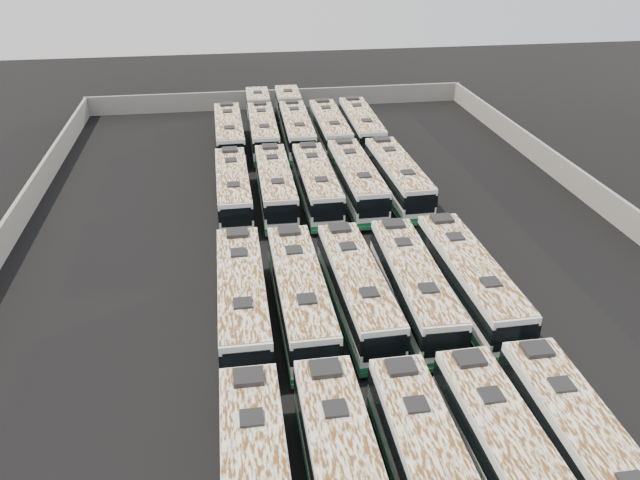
{
  "coord_description": "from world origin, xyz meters",
  "views": [
    {
      "loc": [
        -6.5,
        -38.08,
        21.25
      ],
      "look_at": [
        -0.82,
        -1.45,
        1.6
      ],
      "focal_mm": 35.0,
      "sensor_mm": 36.0,
      "label": 1
    }
  ],
  "objects_px": {
    "bus_front_center": "(433,480)",
    "bus_midback_far_right": "(397,177)",
    "bus_front_right": "(514,468)",
    "bus_front_far_right": "(587,456)",
    "bus_midfront_far_right": "(469,280)",
    "bus_back_center": "(294,121)",
    "bus_midback_right": "(356,180)",
    "bus_midback_left": "(275,186)",
    "bus_midfront_far_left": "(242,299)",
    "bus_back_far_left": "(229,134)",
    "bus_midback_center": "(316,184)",
    "bus_back_left": "(261,122)",
    "bus_midfront_right": "(413,286)",
    "bus_midfront_left": "(300,296)",
    "bus_midfront_center": "(357,290)",
    "bus_back_right": "(330,129)",
    "bus_midback_far_left": "(233,189)",
    "bus_back_far_right": "(361,127)"
  },
  "relations": [
    {
      "from": "bus_midfront_right",
      "to": "bus_back_far_left",
      "type": "height_order",
      "value": "bus_back_far_left"
    },
    {
      "from": "bus_midfront_far_left",
      "to": "bus_midback_right",
      "type": "bearing_deg",
      "value": 58.66
    },
    {
      "from": "bus_back_far_right",
      "to": "bus_midback_right",
      "type": "bearing_deg",
      "value": -102.44
    },
    {
      "from": "bus_midfront_far_right",
      "to": "bus_back_far_left",
      "type": "relative_size",
      "value": 1.01
    },
    {
      "from": "bus_front_center",
      "to": "bus_midback_center",
      "type": "xyz_separation_m",
      "value": [
        -0.11,
        29.85,
        0.02
      ]
    },
    {
      "from": "bus_front_right",
      "to": "bus_back_far_right",
      "type": "relative_size",
      "value": 0.97
    },
    {
      "from": "bus_midfront_far_right",
      "to": "bus_back_center",
      "type": "bearing_deg",
      "value": 100.5
    },
    {
      "from": "bus_front_right",
      "to": "bus_back_far_left",
      "type": "xyz_separation_m",
      "value": [
        -10.06,
        43.61,
        0.04
      ]
    },
    {
      "from": "bus_midfront_center",
      "to": "bus_midfront_right",
      "type": "height_order",
      "value": "bus_midfront_right"
    },
    {
      "from": "bus_midfront_far_left",
      "to": "bus_back_far_left",
      "type": "relative_size",
      "value": 1.01
    },
    {
      "from": "bus_midfront_center",
      "to": "bus_back_center",
      "type": "xyz_separation_m",
      "value": [
        0.16,
        33.01,
        0.03
      ]
    },
    {
      "from": "bus_front_far_right",
      "to": "bus_midfront_far_left",
      "type": "bearing_deg",
      "value": 134.6
    },
    {
      "from": "bus_front_center",
      "to": "bus_midback_far_left",
      "type": "relative_size",
      "value": 1.0
    },
    {
      "from": "bus_midback_far_left",
      "to": "bus_back_left",
      "type": "bearing_deg",
      "value": 78.09
    },
    {
      "from": "bus_midback_right",
      "to": "bus_midback_left",
      "type": "bearing_deg",
      "value": 179.75
    },
    {
      "from": "bus_midfront_right",
      "to": "bus_midback_far_right",
      "type": "distance_m",
      "value": 16.75
    },
    {
      "from": "bus_front_right",
      "to": "bus_back_left",
      "type": "xyz_separation_m",
      "value": [
        -6.66,
        46.98,
        -0.0
      ]
    },
    {
      "from": "bus_back_far_left",
      "to": "bus_midback_center",
      "type": "bearing_deg",
      "value": -64.96
    },
    {
      "from": "bus_front_far_right",
      "to": "bus_midback_far_right",
      "type": "relative_size",
      "value": 0.98
    },
    {
      "from": "bus_midback_center",
      "to": "bus_midback_far_right",
      "type": "relative_size",
      "value": 0.98
    },
    {
      "from": "bus_midfront_right",
      "to": "bus_back_far_left",
      "type": "xyz_separation_m",
      "value": [
        -9.95,
        29.91,
        0.01
      ]
    },
    {
      "from": "bus_midfront_left",
      "to": "bus_midback_left",
      "type": "height_order",
      "value": "bus_midfront_left"
    },
    {
      "from": "bus_midfront_far_right",
      "to": "bus_midfront_center",
      "type": "bearing_deg",
      "value": 178.59
    },
    {
      "from": "bus_midfront_left",
      "to": "bus_midback_left",
      "type": "distance_m",
      "value": 16.31
    },
    {
      "from": "bus_front_right",
      "to": "bus_front_far_right",
      "type": "xyz_separation_m",
      "value": [
        3.18,
        0.15,
        0.0
      ]
    },
    {
      "from": "bus_midfront_left",
      "to": "bus_back_far_left",
      "type": "relative_size",
      "value": 1.0
    },
    {
      "from": "bus_midback_far_right",
      "to": "bus_midfront_far_right",
      "type": "bearing_deg",
      "value": -91.1
    },
    {
      "from": "bus_midfront_far_left",
      "to": "bus_back_center",
      "type": "relative_size",
      "value": 0.65
    },
    {
      "from": "bus_midback_far_left",
      "to": "bus_midback_center",
      "type": "height_order",
      "value": "bus_midback_center"
    },
    {
      "from": "bus_midfront_center",
      "to": "bus_midback_far_left",
      "type": "xyz_separation_m",
      "value": [
        -6.66,
        16.07,
        -0.02
      ]
    },
    {
      "from": "bus_back_right",
      "to": "bus_midfront_center",
      "type": "bearing_deg",
      "value": -96.01
    },
    {
      "from": "bus_midback_right",
      "to": "bus_back_center",
      "type": "bearing_deg",
      "value": 100.08
    },
    {
      "from": "bus_front_center",
      "to": "bus_front_far_right",
      "type": "relative_size",
      "value": 0.99
    },
    {
      "from": "bus_front_center",
      "to": "bus_midback_far_right",
      "type": "height_order",
      "value": "bus_midback_far_right"
    },
    {
      "from": "bus_midback_far_right",
      "to": "bus_back_far_right",
      "type": "height_order",
      "value": "bus_back_far_right"
    },
    {
      "from": "bus_midback_right",
      "to": "bus_back_far_left",
      "type": "height_order",
      "value": "bus_midback_right"
    },
    {
      "from": "bus_midfront_center",
      "to": "bus_back_far_right",
      "type": "height_order",
      "value": "bus_back_far_right"
    },
    {
      "from": "bus_midback_right",
      "to": "bus_back_right",
      "type": "xyz_separation_m",
      "value": [
        0.13,
        13.54,
        -0.02
      ]
    },
    {
      "from": "bus_midback_far_left",
      "to": "bus_midback_right",
      "type": "bearing_deg",
      "value": 0.01
    },
    {
      "from": "bus_midfront_far_left",
      "to": "bus_back_left",
      "type": "xyz_separation_m",
      "value": [
        3.44,
        33.24,
        -0.07
      ]
    },
    {
      "from": "bus_midback_left",
      "to": "bus_front_far_right",
      "type": "bearing_deg",
      "value": -71.03
    },
    {
      "from": "bus_midfront_right",
      "to": "bus_back_center",
      "type": "height_order",
      "value": "bus_back_center"
    },
    {
      "from": "bus_midback_right",
      "to": "bus_front_far_right",
      "type": "bearing_deg",
      "value": -84.12
    },
    {
      "from": "bus_midfront_far_left",
      "to": "bus_midfront_right",
      "type": "relative_size",
      "value": 1.02
    },
    {
      "from": "bus_front_far_right",
      "to": "bus_back_right",
      "type": "distance_m",
      "value": 43.48
    },
    {
      "from": "bus_back_left",
      "to": "bus_back_center",
      "type": "distance_m",
      "value": 3.38
    },
    {
      "from": "bus_midfront_center",
      "to": "bus_midback_far_right",
      "type": "xyz_separation_m",
      "value": [
        6.79,
        16.29,
        0.04
      ]
    },
    {
      "from": "bus_front_center",
      "to": "bus_back_center",
      "type": "height_order",
      "value": "bus_back_center"
    },
    {
      "from": "bus_midback_center",
      "to": "bus_back_right",
      "type": "relative_size",
      "value": 0.98
    },
    {
      "from": "bus_midfront_right",
      "to": "bus_midback_right",
      "type": "xyz_separation_m",
      "value": [
        -0.04,
        16.26,
        0.03
      ]
    }
  ]
}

